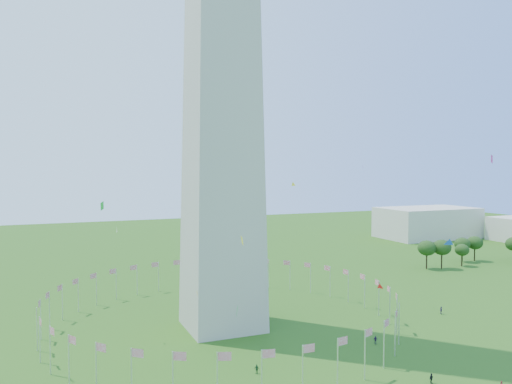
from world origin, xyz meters
TOP-DOWN VIEW (x-y plane):
  - flag_ring at (-0.00, 50.00)m, footprint 80.24×80.24m
  - gov_building_east_a at (150.00, 150.00)m, footprint 50.00×30.00m
  - kites_aloft at (9.99, 25.37)m, footprint 94.84×65.91m
  - tree_line_east at (112.34, 85.01)m, footprint 53.20×15.70m

SIDE VIEW (x-z plane):
  - flag_ring at x=0.00m, z-range 0.00..9.00m
  - tree_line_east at x=112.34m, z-range -0.40..10.18m
  - gov_building_east_a at x=150.00m, z-range 0.00..16.00m
  - kites_aloft at x=9.99m, z-range 2.66..38.35m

